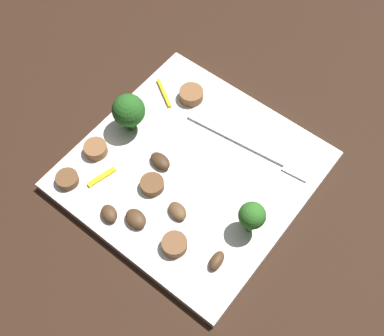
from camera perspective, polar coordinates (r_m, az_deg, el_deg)
The scene contains 17 objects.
ground_plane at distance 0.66m, azimuth 0.00°, elevation -0.59°, with size 1.40×1.40×0.00m, color black.
plate at distance 0.65m, azimuth 0.00°, elevation -0.30°, with size 0.28×0.28×0.01m, color white.
fork at distance 0.66m, azimuth 7.32°, elevation 1.99°, with size 0.18×0.03×0.00m.
broccoli_floret_0 at distance 0.58m, azimuth 6.82°, elevation -5.44°, with size 0.03×0.03×0.05m.
broccoli_floret_1 at distance 0.65m, azimuth -7.00°, elevation 6.66°, with size 0.04×0.04×0.06m.
sausage_slice_0 at distance 0.63m, azimuth -4.54°, elevation -1.88°, with size 0.03×0.03×0.01m, color brown.
sausage_slice_1 at distance 0.66m, azimuth -10.87°, elevation 2.14°, with size 0.03×0.03×0.01m, color brown.
sausage_slice_2 at distance 0.70m, azimuth -0.09°, elevation 8.32°, with size 0.03×0.03×0.01m, color brown.
sausage_slice_3 at distance 0.65m, azimuth -13.97°, elevation -1.24°, with size 0.03×0.03×0.01m, color brown.
sausage_slice_4 at distance 0.59m, azimuth -2.01°, elevation -8.67°, with size 0.03×0.03×0.01m, color brown.
mushroom_0 at distance 0.64m, azimuth -3.63°, elevation 0.80°, with size 0.03×0.02×0.01m, color #422B19.
mushroom_1 at distance 0.61m, azimuth -1.66°, elevation -4.90°, with size 0.03×0.02×0.01m, color brown.
mushroom_2 at distance 0.61m, azimuth -6.39°, elevation -5.73°, with size 0.03×0.02×0.01m, color #4C331E.
mushroom_3 at distance 0.62m, azimuth -9.38°, elevation -5.12°, with size 0.02×0.02×0.01m, color #4C331E.
mushroom_4 at distance 0.59m, azimuth 2.83°, elevation -10.45°, with size 0.03×0.01×0.01m, color #4C331E.
pepper_strip_0 at distance 0.71m, azimuth -3.20°, elevation 8.50°, with size 0.05×0.00×0.00m, color yellow.
pepper_strip_1 at distance 0.64m, azimuth -10.21°, elevation -1.02°, with size 0.04×0.01×0.00m, color yellow.
Camera 1 is at (0.20, -0.25, 0.57)m, focal length 46.99 mm.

